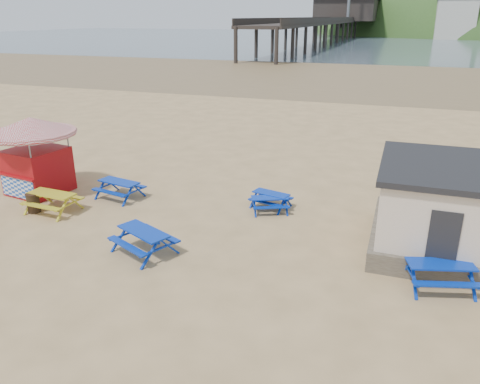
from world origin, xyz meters
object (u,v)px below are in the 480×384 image
at_px(picnic_table_blue_b, 271,200).
at_px(ice_cream_kiosk, 34,146).
at_px(picnic_table_blue_a, 120,190).
at_px(litter_bin, 33,203).
at_px(picnic_table_yellow, 53,202).

xyz_separation_m(picnic_table_blue_b, ice_cream_kiosk, (-10.92, -1.79, 1.93)).
relative_size(picnic_table_blue_a, ice_cream_kiosk, 0.48).
xyz_separation_m(ice_cream_kiosk, litter_bin, (1.48, -2.09, -1.84)).
relative_size(picnic_table_blue_b, ice_cream_kiosk, 0.41).
bearing_deg(litter_bin, ice_cream_kiosk, 125.26).
height_order(ice_cream_kiosk, litter_bin, ice_cream_kiosk).
bearing_deg(ice_cream_kiosk, picnic_table_blue_b, 17.92).
distance_m(picnic_table_blue_b, ice_cream_kiosk, 11.23).
bearing_deg(picnic_table_blue_a, picnic_table_blue_b, 20.71).
relative_size(picnic_table_blue_a, picnic_table_yellow, 1.02).
bearing_deg(picnic_table_blue_b, picnic_table_yellow, -143.36).
bearing_deg(litter_bin, picnic_table_blue_b, 22.36).
xyz_separation_m(picnic_table_blue_b, picnic_table_yellow, (-8.67, -3.58, 0.09)).
bearing_deg(ice_cream_kiosk, litter_bin, -46.13).
relative_size(picnic_table_blue_a, litter_bin, 2.62).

